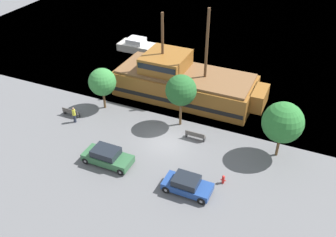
{
  "coord_description": "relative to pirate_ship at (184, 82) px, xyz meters",
  "views": [
    {
      "loc": [
        11.09,
        -24.83,
        21.18
      ],
      "look_at": [
        -0.85,
        2.0,
        1.2
      ],
      "focal_mm": 40.0,
      "sensor_mm": 36.0,
      "label": 1
    }
  ],
  "objects": [
    {
      "name": "bench_promenade_west",
      "position": [
        -8.96,
        -8.27,
        -1.3
      ],
      "size": [
        1.84,
        0.45,
        0.85
      ],
      "color": "#4C4742",
      "rests_on": "ground_plane"
    },
    {
      "name": "parked_car_curb_front",
      "position": [
        5.7,
        -13.37,
        -1.07
      ],
      "size": [
        3.81,
        1.85,
        1.35
      ],
      "color": "navy",
      "rests_on": "ground_plane"
    },
    {
      "name": "bench_promenade_east",
      "position": [
        3.93,
        -6.84,
        -1.3
      ],
      "size": [
        1.88,
        0.45,
        0.85
      ],
      "color": "#4C4742",
      "rests_on": "ground_plane"
    },
    {
      "name": "tree_row_midwest",
      "position": [
        11.26,
        -6.05,
        1.73
      ],
      "size": [
        3.49,
        3.49,
        5.22
      ],
      "color": "brown",
      "rests_on": "ground_plane"
    },
    {
      "name": "moored_boat_dockside",
      "position": [
        -10.18,
        8.81,
        -1.08
      ],
      "size": [
        5.63,
        2.54,
        1.73
      ],
      "color": "#B7B2A8",
      "rests_on": "water_surface"
    },
    {
      "name": "ground_plane",
      "position": [
        1.8,
        -8.34,
        -1.74
      ],
      "size": [
        160.0,
        160.0,
        0.0
      ],
      "primitive_type": "plane",
      "color": "#5B5B5E"
    },
    {
      "name": "pedestrian_walking_near",
      "position": [
        -7.93,
        -9.04,
        -0.89
      ],
      "size": [
        0.32,
        0.32,
        1.68
      ],
      "color": "#232838",
      "rests_on": "ground_plane"
    },
    {
      "name": "fire_hydrant",
      "position": [
        8.01,
        -11.35,
        -1.33
      ],
      "size": [
        0.42,
        0.25,
        0.76
      ],
      "color": "red",
      "rests_on": "ground_plane"
    },
    {
      "name": "tree_row_mideast",
      "position": [
        1.74,
        -5.15,
        2.09
      ],
      "size": [
        2.94,
        2.94,
        5.32
      ],
      "color": "brown",
      "rests_on": "ground_plane"
    },
    {
      "name": "tree_row_east",
      "position": [
        -6.66,
        -5.53,
        1.29
      ],
      "size": [
        2.81,
        2.81,
        4.45
      ],
      "color": "brown",
      "rests_on": "ground_plane"
    },
    {
      "name": "parked_car_curb_mid",
      "position": [
        -1.71,
        -13.02,
        -1.03
      ],
      "size": [
        4.27,
        1.89,
        1.46
      ],
      "color": "#2D5B38",
      "rests_on": "ground_plane"
    },
    {
      "name": "water_surface",
      "position": [
        1.8,
        35.66,
        -1.74
      ],
      "size": [
        80.0,
        80.0,
        0.0
      ],
      "primitive_type": "plane",
      "color": "slate",
      "rests_on": "ground"
    },
    {
      "name": "pirate_ship",
      "position": [
        0.0,
        0.0,
        0.0
      ],
      "size": [
        16.17,
        6.07,
        10.14
      ],
      "color": "brown",
      "rests_on": "water_surface"
    }
  ]
}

